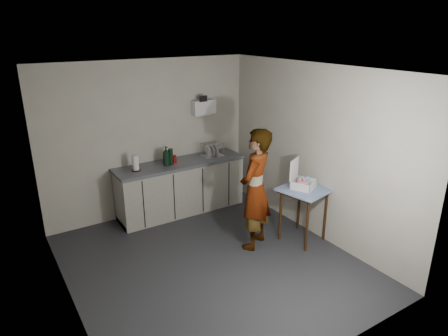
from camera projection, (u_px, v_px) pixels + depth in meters
ground at (211, 263)px, 5.49m from camera, size 4.00×4.00×0.00m
wall_back at (150, 139)px, 6.64m from camera, size 3.60×0.02×2.60m
wall_right at (313, 152)px, 5.96m from camera, size 0.02×4.00×2.60m
wall_left at (62, 207)px, 4.16m from camera, size 0.02×4.00×2.60m
ceiling at (209, 70)px, 4.62m from camera, size 3.60×4.00×0.01m
kitchen_counter at (181, 188)px, 6.91m from camera, size 2.24×0.62×0.91m
wall_shelf at (204, 107)px, 6.94m from camera, size 0.42×0.18×0.37m
side_table at (304, 195)px, 5.87m from camera, size 0.77×0.77×0.83m
standing_man at (255, 190)px, 5.66m from camera, size 0.78×0.71×1.78m
soap_bottle at (166, 156)px, 6.53m from camera, size 0.14×0.14×0.32m
soda_can at (174, 159)px, 6.67m from camera, size 0.07×0.07×0.14m
dark_bottle at (171, 157)px, 6.59m from camera, size 0.08×0.08×0.27m
paper_towel at (136, 163)px, 6.30m from camera, size 0.14×0.14×0.26m
dish_rack at (212, 153)px, 7.01m from camera, size 0.36×0.27×0.25m
bakery_box at (302, 182)px, 5.83m from camera, size 0.41×0.42×0.43m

